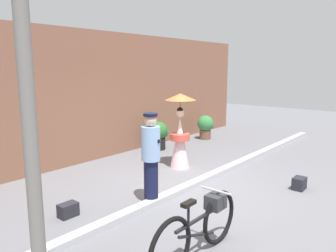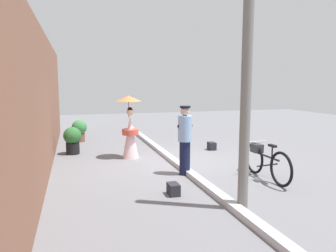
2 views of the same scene
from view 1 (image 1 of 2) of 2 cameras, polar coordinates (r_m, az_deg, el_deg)
name	(u,v)px [view 1 (image 1 of 2)]	position (r m, az deg, el deg)	size (l,w,h in m)	color
ground_plane	(191,188)	(7.01, 4.03, -10.58)	(30.00, 30.00, 0.00)	slate
building_wall	(87,96)	(9.05, -13.82, 5.00)	(14.00, 0.40, 3.43)	brown
sidewalk_curb	(191,185)	(6.99, 4.04, -10.12)	(14.00, 0.20, 0.12)	#B2B2B7
bicycle_near_officer	(200,227)	(4.50, 5.49, -16.91)	(1.84, 0.48, 0.86)	black
person_officer	(151,156)	(5.96, -2.98, -5.26)	(0.34, 0.38, 1.68)	#141938
person_with_parasol	(180,132)	(8.13, 2.08, -1.01)	(0.76, 0.76, 1.85)	silver
potted_plant_by_door	(206,126)	(11.59, 6.54, 0.04)	(0.58, 0.56, 0.83)	brown
potted_plant_small	(159,134)	(10.04, -1.54, -1.38)	(0.56, 0.55, 0.86)	black
backpack_on_pavement	(300,183)	(7.37, 21.78, -9.16)	(0.30, 0.22, 0.25)	#26262D
backpack_spare	(68,210)	(5.94, -16.85, -13.69)	(0.32, 0.20, 0.23)	#26262D
utility_pole	(26,74)	(4.12, -23.40, 8.28)	(0.18, 0.18, 4.80)	slate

